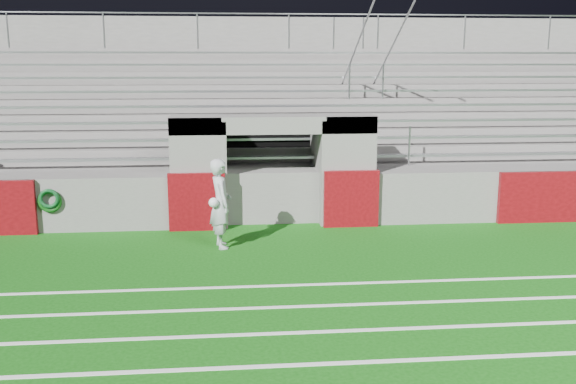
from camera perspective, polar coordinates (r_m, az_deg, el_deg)
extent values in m
plane|color=#0F4F0D|center=(12.26, -0.15, -6.74)|extent=(90.00, 90.00, 0.00)
cube|color=white|center=(8.57, 2.33, -15.05)|extent=(28.00, 0.09, 0.01)
cube|color=white|center=(9.47, 1.52, -12.37)|extent=(28.00, 0.09, 0.01)
cube|color=white|center=(10.39, 0.85, -10.15)|extent=(28.00, 0.09, 0.01)
cube|color=white|center=(11.32, 0.31, -8.29)|extent=(28.00, 0.09, 0.01)
cube|color=slate|center=(15.33, -8.06, 1.86)|extent=(1.20, 1.00, 2.60)
cube|color=slate|center=(15.57, 5.29, 2.07)|extent=(1.20, 1.00, 2.60)
cube|color=black|center=(17.03, -1.73, 2.75)|extent=(2.60, 0.20, 2.50)
cube|color=slate|center=(15.91, -5.62, 2.08)|extent=(0.10, 2.20, 2.50)
cube|color=slate|center=(16.06, 2.62, 2.22)|extent=(0.10, 2.20, 2.50)
cube|color=slate|center=(15.20, -1.35, 6.07)|extent=(4.80, 1.00, 0.40)
cube|color=slate|center=(19.17, -2.13, 3.43)|extent=(26.00, 8.00, 0.20)
cube|color=slate|center=(19.27, -2.12, 1.59)|extent=(26.00, 8.00, 1.05)
cube|color=#56070C|center=(14.90, -8.09, -0.87)|extent=(1.30, 0.15, 1.35)
cube|color=#56070C|center=(15.15, 5.63, -0.60)|extent=(1.30, 0.15, 1.35)
cube|color=#56070C|center=(16.70, 21.68, -0.42)|extent=(2.20, 0.15, 1.25)
cube|color=#92949A|center=(16.23, -1.56, 3.11)|extent=(23.00, 0.28, 0.06)
cube|color=slate|center=(17.08, -1.75, 3.42)|extent=(24.00, 0.75, 0.38)
cube|color=#92949A|center=(16.92, -1.74, 4.75)|extent=(23.00, 0.28, 0.06)
cube|color=slate|center=(17.79, -1.91, 4.36)|extent=(24.00, 0.75, 0.76)
cube|color=#92949A|center=(17.63, -1.90, 6.26)|extent=(23.00, 0.28, 0.06)
cube|color=slate|center=(18.51, -2.05, 5.23)|extent=(24.00, 0.75, 1.14)
cube|color=#92949A|center=(18.35, -2.05, 7.65)|extent=(23.00, 0.28, 0.06)
cube|color=slate|center=(19.24, -2.18, 6.04)|extent=(24.00, 0.75, 1.52)
cube|color=#92949A|center=(19.07, -2.19, 8.94)|extent=(23.00, 0.28, 0.06)
cube|color=slate|center=(19.97, -2.31, 6.79)|extent=(24.00, 0.75, 1.90)
cube|color=#92949A|center=(19.81, -2.32, 10.14)|extent=(23.00, 0.28, 0.06)
cube|color=slate|center=(20.70, -2.42, 7.48)|extent=(24.00, 0.75, 2.28)
cube|color=#92949A|center=(20.55, -2.44, 11.24)|extent=(23.00, 0.28, 0.06)
cube|color=slate|center=(21.44, -2.53, 8.12)|extent=(24.00, 0.75, 2.66)
cube|color=#92949A|center=(21.30, -2.55, 12.27)|extent=(23.00, 0.28, 0.06)
cube|color=slate|center=(22.11, -2.62, 8.39)|extent=(26.00, 0.60, 5.29)
cylinder|color=#A5A8AD|center=(16.28, 7.33, 4.04)|extent=(0.05, 0.05, 1.00)
cylinder|color=#A5A8AD|center=(19.09, 5.48, 9.74)|extent=(0.05, 0.05, 1.00)
cylinder|color=#A5A8AD|center=(22.06, 4.07, 13.94)|extent=(0.05, 0.05, 1.00)
cylinder|color=#A5A8AD|center=(19.08, 5.51, 11.24)|extent=(0.05, 6.02, 3.08)
cylinder|color=#A5A8AD|center=(16.52, 10.73, 4.04)|extent=(0.05, 0.05, 1.00)
cylinder|color=#A5A8AD|center=(19.30, 8.44, 9.69)|extent=(0.05, 0.05, 1.00)
cylinder|color=#A5A8AD|center=(22.24, 6.69, 13.88)|extent=(0.05, 0.05, 1.00)
cylinder|color=#A5A8AD|center=(19.29, 8.48, 11.17)|extent=(0.05, 6.02, 3.08)
cylinder|color=#A5A8AD|center=(22.86, -23.67, 13.08)|extent=(0.05, 0.05, 1.10)
cylinder|color=#A5A8AD|center=(22.13, -16.06, 13.66)|extent=(0.05, 0.05, 1.10)
cylinder|color=#A5A8AD|center=(21.79, -8.05, 14.02)|extent=(0.05, 0.05, 1.10)
cylinder|color=#A5A8AD|center=(21.87, 0.07, 14.13)|extent=(0.05, 0.05, 1.10)
cylinder|color=#A5A8AD|center=(22.35, 7.98, 13.96)|extent=(0.05, 0.05, 1.10)
cylinder|color=#A5A8AD|center=(23.21, 15.42, 13.57)|extent=(0.05, 0.05, 1.10)
cylinder|color=#A5A8AD|center=(24.41, 22.20, 13.03)|extent=(0.05, 0.05, 1.10)
cylinder|color=#A5A8AD|center=(21.83, -2.65, 15.56)|extent=(24.00, 0.05, 0.05)
imported|color=#B0B4BA|center=(13.42, -6.00, -1.02)|extent=(0.59, 0.77, 1.89)
sphere|color=white|center=(13.24, -6.64, -0.94)|extent=(0.20, 0.20, 0.20)
torus|color=#0D4410|center=(15.41, -20.41, -0.76)|extent=(0.54, 0.10, 0.54)
torus|color=#0E461E|center=(15.35, -20.48, -0.56)|extent=(0.45, 0.09, 0.45)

